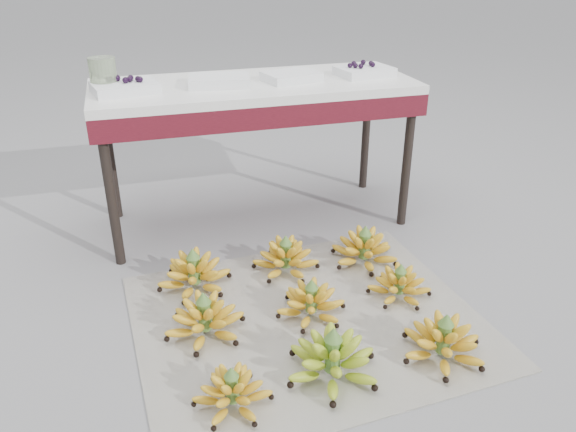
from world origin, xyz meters
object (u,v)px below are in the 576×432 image
object	(u,v)px
bunch_front_left	(232,392)
newspaper_mat	(307,320)
bunch_mid_center	(311,303)
bunch_back_center	(286,258)
bunch_front_center	(332,359)
tray_right	(291,76)
bunch_back_right	(364,249)
vendor_table	(255,99)
tray_far_left	(125,87)
bunch_mid_right	(399,285)
bunch_front_right	(443,342)
bunch_back_left	(194,274)
bunch_mid_left	(205,319)
tray_far_right	(364,71)
glass_jar	(103,75)
tray_left	(219,81)

from	to	relation	value
bunch_front_left	newspaper_mat	bearing A→B (deg)	62.35
bunch_mid_center	bunch_back_center	world-z (taller)	bunch_back_center
bunch_front_center	tray_right	xyz separation A→B (m)	(0.21, 1.16, 0.65)
bunch_back_right	vendor_table	xyz separation A→B (m)	(-0.35, 0.54, 0.55)
tray_right	bunch_mid_center	bearing A→B (deg)	-101.55
bunch_front_center	bunch_back_center	bearing A→B (deg)	86.68
bunch_front_left	tray_far_left	size ratio (longest dim) A/B	1.02
bunch_front_center	bunch_mid_right	world-z (taller)	bunch_front_center
bunch_front_center	bunch_front_right	bearing A→B (deg)	-2.92
bunch_front_left	bunch_mid_center	world-z (taller)	bunch_mid_center
bunch_back_left	vendor_table	distance (m)	0.87
bunch_mid_left	bunch_back_center	world-z (taller)	bunch_mid_left
tray_far_right	glass_jar	size ratio (longest dim) A/B	1.95
bunch_mid_left	tray_far_right	xyz separation A→B (m)	(0.93, 0.83, 0.66)
newspaper_mat	bunch_back_center	world-z (taller)	bunch_back_center
newspaper_mat	bunch_mid_right	bearing A→B (deg)	6.14
bunch_front_right	newspaper_mat	bearing A→B (deg)	140.76
bunch_front_left	tray_right	xyz separation A→B (m)	(0.54, 1.19, 0.66)
bunch_mid_left	vendor_table	world-z (taller)	vendor_table
tray_far_left	tray_right	size ratio (longest dim) A/B	1.06
tray_far_left	tray_far_right	world-z (taller)	tray_far_left
bunch_front_left	glass_jar	size ratio (longest dim) A/B	2.14
bunch_front_left	bunch_back_right	distance (m)	0.99
bunch_front_center	tray_right	size ratio (longest dim) A/B	1.12
bunch_mid_left	bunch_front_left	bearing A→B (deg)	-65.85
bunch_front_right	tray_far_right	size ratio (longest dim) A/B	1.06
newspaper_mat	tray_far_right	world-z (taller)	tray_far_right
bunch_mid_center	bunch_back_right	world-z (taller)	bunch_back_right
bunch_front_right	tray_right	size ratio (longest dim) A/B	1.06
bunch_front_right	tray_right	world-z (taller)	tray_right
tray_far_right	tray_far_left	bearing A→B (deg)	-179.09
bunch_front_center	tray_far_left	bearing A→B (deg)	114.62
newspaper_mat	bunch_mid_left	xyz separation A→B (m)	(-0.38, 0.02, 0.06)
bunch_front_left	vendor_table	xyz separation A→B (m)	(0.37, 1.22, 0.56)
tray_far_left	bunch_back_left	bearing A→B (deg)	-70.66
bunch_front_center	bunch_mid_left	bearing A→B (deg)	137.14
tray_far_left	bunch_front_center	bearing A→B (deg)	-65.16
newspaper_mat	vendor_table	xyz separation A→B (m)	(0.02, 0.88, 0.62)
tray_right	bunch_back_right	bearing A→B (deg)	-71.10
bunch_front_left	bunch_mid_right	bearing A→B (deg)	45.38
bunch_mid_right	tray_left	bearing A→B (deg)	111.48
bunch_back_left	tray_far_left	size ratio (longest dim) A/B	1.02
bunch_mid_right	tray_far_left	world-z (taller)	tray_far_left
bunch_back_right	tray_far_left	world-z (taller)	tray_far_left
bunch_back_center	bunch_mid_center	bearing A→B (deg)	-110.36
bunch_front_center	glass_jar	size ratio (longest dim) A/B	2.20
bunch_mid_center	vendor_table	world-z (taller)	vendor_table
bunch_mid_left	bunch_mid_right	xyz separation A→B (m)	(0.77, 0.02, -0.01)
bunch_front_left	bunch_front_right	distance (m)	0.73
tray_right	newspaper_mat	bearing A→B (deg)	-102.62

